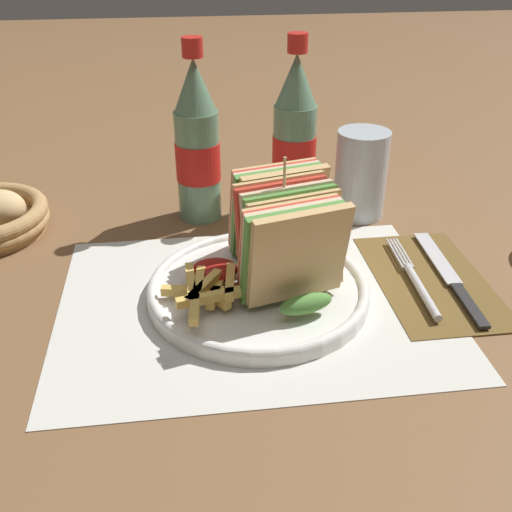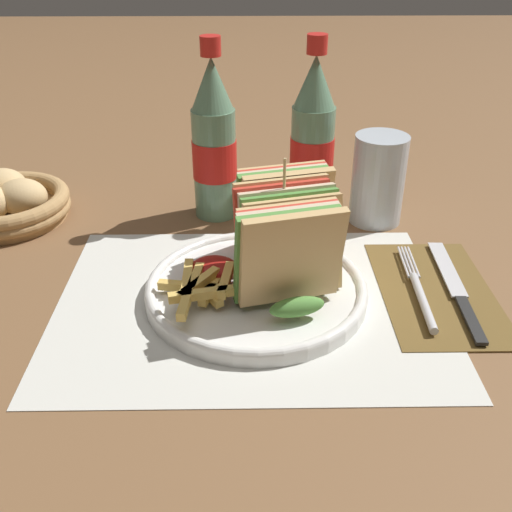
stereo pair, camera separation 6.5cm
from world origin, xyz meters
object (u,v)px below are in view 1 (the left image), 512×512
object	(u,v)px
coke_bottle_near	(197,146)
fork	(418,284)
glass_near	(360,180)
plate_main	(258,289)
knife	(450,276)
club_sandwich	(285,232)
coke_bottle_far	(294,139)

from	to	relation	value
coke_bottle_near	fork	bearing A→B (deg)	-43.63
glass_near	plate_main	bearing A→B (deg)	-131.55
knife	club_sandwich	bearing A→B (deg)	178.47
club_sandwich	glass_near	bearing A→B (deg)	51.61
glass_near	coke_bottle_near	bearing A→B (deg)	173.70
coke_bottle_near	glass_near	world-z (taller)	coke_bottle_near
coke_bottle_near	coke_bottle_far	size ratio (longest dim) A/B	1.00
fork	glass_near	size ratio (longest dim) A/B	1.45
plate_main	fork	size ratio (longest dim) A/B	1.39
plate_main	coke_bottle_far	world-z (taller)	coke_bottle_far
coke_bottle_far	plate_main	bearing A→B (deg)	-109.70
glass_near	coke_bottle_far	bearing A→B (deg)	158.71
fork	knife	size ratio (longest dim) A/B	0.86
club_sandwich	fork	distance (m)	0.16
plate_main	coke_bottle_near	bearing A→B (deg)	104.09
knife	glass_near	world-z (taller)	glass_near
coke_bottle_far	glass_near	distance (m)	0.10
club_sandwich	knife	size ratio (longest dim) A/B	0.99
fork	coke_bottle_near	xyz separation A→B (m)	(-0.23, 0.22, 0.09)
plate_main	glass_near	distance (m)	0.25
plate_main	coke_bottle_near	size ratio (longest dim) A/B	1.02
club_sandwich	coke_bottle_near	distance (m)	0.21
plate_main	fork	xyz separation A→B (m)	(0.18, -0.01, -0.00)
coke_bottle_far	fork	bearing A→B (deg)	-66.52
club_sandwich	coke_bottle_far	distance (m)	0.21
plate_main	fork	bearing A→B (deg)	-3.33
plate_main	coke_bottle_near	world-z (taller)	coke_bottle_near
coke_bottle_near	plate_main	bearing A→B (deg)	-75.91
fork	coke_bottle_near	distance (m)	0.33
knife	coke_bottle_far	size ratio (longest dim) A/B	0.85
fork	glass_near	world-z (taller)	glass_near
coke_bottle_near	club_sandwich	bearing A→B (deg)	-66.34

